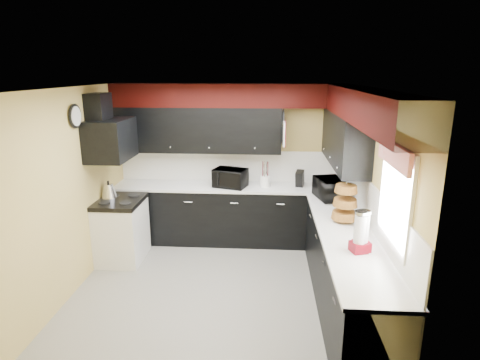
# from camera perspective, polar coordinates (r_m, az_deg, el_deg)

# --- Properties ---
(ground) EXTENTS (3.60, 3.60, 0.00)m
(ground) POSITION_cam_1_polar(r_m,az_deg,el_deg) (5.30, -3.04, -15.17)
(ground) COLOR gray
(ground) RESTS_ON ground
(wall_back) EXTENTS (3.60, 0.06, 2.50)m
(wall_back) POSITION_cam_1_polar(r_m,az_deg,el_deg) (6.52, -1.32, 2.57)
(wall_back) COLOR #E0C666
(wall_back) RESTS_ON ground
(wall_right) EXTENTS (0.06, 3.60, 2.50)m
(wall_right) POSITION_cam_1_polar(r_m,az_deg,el_deg) (4.91, 18.10, -2.51)
(wall_right) COLOR #E0C666
(wall_right) RESTS_ON ground
(wall_left) EXTENTS (0.06, 3.60, 2.50)m
(wall_left) POSITION_cam_1_polar(r_m,az_deg,el_deg) (5.32, -22.88, -1.63)
(wall_left) COLOR #E0C666
(wall_left) RESTS_ON ground
(ceiling) EXTENTS (3.60, 3.60, 0.06)m
(ceiling) POSITION_cam_1_polar(r_m,az_deg,el_deg) (4.58, -3.49, 12.91)
(ceiling) COLOR white
(ceiling) RESTS_ON wall_back
(cab_back) EXTENTS (3.60, 0.60, 0.90)m
(cab_back) POSITION_cam_1_polar(r_m,az_deg,el_deg) (6.46, -1.51, -4.96)
(cab_back) COLOR black
(cab_back) RESTS_ON ground
(cab_right) EXTENTS (0.60, 3.00, 0.90)m
(cab_right) POSITION_cam_1_polar(r_m,az_deg,el_deg) (4.88, 14.66, -12.56)
(cab_right) COLOR black
(cab_right) RESTS_ON ground
(counter_back) EXTENTS (3.62, 0.64, 0.04)m
(counter_back) POSITION_cam_1_polar(r_m,az_deg,el_deg) (6.32, -1.54, -0.96)
(counter_back) COLOR white
(counter_back) RESTS_ON cab_back
(counter_right) EXTENTS (0.64, 3.02, 0.04)m
(counter_right) POSITION_cam_1_polar(r_m,az_deg,el_deg) (4.68, 15.05, -7.45)
(counter_right) COLOR white
(counter_right) RESTS_ON cab_right
(splash_back) EXTENTS (3.60, 0.02, 0.50)m
(splash_back) POSITION_cam_1_polar(r_m,az_deg,el_deg) (6.53, -1.32, 2.03)
(splash_back) COLOR white
(splash_back) RESTS_ON counter_back
(splash_right) EXTENTS (0.02, 3.60, 0.50)m
(splash_right) POSITION_cam_1_polar(r_m,az_deg,el_deg) (4.93, 17.93, -3.17)
(splash_right) COLOR white
(splash_right) RESTS_ON counter_right
(upper_back) EXTENTS (2.60, 0.35, 0.70)m
(upper_back) POSITION_cam_1_polar(r_m,az_deg,el_deg) (6.32, -6.05, 7.14)
(upper_back) COLOR black
(upper_back) RESTS_ON wall_back
(upper_right) EXTENTS (0.35, 1.80, 0.70)m
(upper_right) POSITION_cam_1_polar(r_m,az_deg,el_deg) (5.61, 14.65, 5.69)
(upper_right) COLOR black
(upper_right) RESTS_ON wall_right
(soffit_back) EXTENTS (3.60, 0.36, 0.35)m
(soffit_back) POSITION_cam_1_polar(r_m,az_deg,el_deg) (6.19, -1.53, 11.94)
(soffit_back) COLOR black
(soffit_back) RESTS_ON wall_back
(soffit_right) EXTENTS (0.36, 3.24, 0.35)m
(soffit_right) POSITION_cam_1_polar(r_m,az_deg,el_deg) (4.49, 17.53, 9.96)
(soffit_right) COLOR black
(soffit_right) RESTS_ON wall_right
(stove) EXTENTS (0.60, 0.75, 0.86)m
(stove) POSITION_cam_1_polar(r_m,az_deg,el_deg) (6.11, -16.44, -7.04)
(stove) COLOR white
(stove) RESTS_ON ground
(cooktop) EXTENTS (0.62, 0.77, 0.06)m
(cooktop) POSITION_cam_1_polar(r_m,az_deg,el_deg) (5.96, -16.77, -2.94)
(cooktop) COLOR black
(cooktop) RESTS_ON stove
(hood) EXTENTS (0.50, 0.78, 0.55)m
(hood) POSITION_cam_1_polar(r_m,az_deg,el_deg) (5.77, -17.92, 5.51)
(hood) COLOR black
(hood) RESTS_ON wall_left
(hood_duct) EXTENTS (0.24, 0.40, 0.40)m
(hood_duct) POSITION_cam_1_polar(r_m,az_deg,el_deg) (5.77, -19.48, 9.59)
(hood_duct) COLOR black
(hood_duct) RESTS_ON wall_left
(window) EXTENTS (0.03, 0.86, 0.96)m
(window) POSITION_cam_1_polar(r_m,az_deg,el_deg) (4.00, 21.28, -2.34)
(window) COLOR white
(window) RESTS_ON wall_right
(valance) EXTENTS (0.04, 0.88, 0.20)m
(valance) POSITION_cam_1_polar(r_m,az_deg,el_deg) (3.88, 21.07, 3.30)
(valance) COLOR red
(valance) RESTS_ON wall_right
(pan_top) EXTENTS (0.03, 0.22, 0.40)m
(pan_top) POSITION_cam_1_polar(r_m,az_deg,el_deg) (6.13, 6.18, 8.77)
(pan_top) COLOR black
(pan_top) RESTS_ON upper_back
(pan_mid) EXTENTS (0.03, 0.28, 0.46)m
(pan_mid) POSITION_cam_1_polar(r_m,az_deg,el_deg) (6.03, 6.15, 6.27)
(pan_mid) COLOR black
(pan_mid) RESTS_ON upper_back
(pan_low) EXTENTS (0.03, 0.24, 0.42)m
(pan_low) POSITION_cam_1_polar(r_m,az_deg,el_deg) (6.29, 6.06, 6.38)
(pan_low) COLOR black
(pan_low) RESTS_ON upper_back
(cut_board) EXTENTS (0.03, 0.26, 0.35)m
(cut_board) POSITION_cam_1_polar(r_m,az_deg,el_deg) (5.91, 6.31, 6.57)
(cut_board) COLOR white
(cut_board) RESTS_ON upper_back
(baskets) EXTENTS (0.27, 0.27, 0.50)m
(baskets) POSITION_cam_1_polar(r_m,az_deg,el_deg) (4.92, 14.73, -3.08)
(baskets) COLOR brown
(baskets) RESTS_ON upper_right
(clock) EXTENTS (0.03, 0.30, 0.30)m
(clock) POSITION_cam_1_polar(r_m,az_deg,el_deg) (5.36, -22.41, 8.40)
(clock) COLOR black
(clock) RESTS_ON wall_left
(deco_plate) EXTENTS (0.03, 0.24, 0.24)m
(deco_plate) POSITION_cam_1_polar(r_m,az_deg,el_deg) (4.37, 19.89, 8.65)
(deco_plate) COLOR white
(deco_plate) RESTS_ON wall_right
(toaster_oven) EXTENTS (0.59, 0.54, 0.28)m
(toaster_oven) POSITION_cam_1_polar(r_m,az_deg,el_deg) (6.21, -1.42, 0.30)
(toaster_oven) COLOR black
(toaster_oven) RESTS_ON counter_back
(microwave) EXTENTS (0.47, 0.59, 0.29)m
(microwave) POSITION_cam_1_polar(r_m,az_deg,el_deg) (5.77, 12.72, -1.22)
(microwave) COLOR black
(microwave) RESTS_ON counter_right
(utensil_crock) EXTENTS (0.18, 0.18, 0.17)m
(utensil_crock) POSITION_cam_1_polar(r_m,az_deg,el_deg) (6.25, 3.59, -0.17)
(utensil_crock) COLOR white
(utensil_crock) RESTS_ON counter_back
(knife_block) EXTENTS (0.15, 0.18, 0.25)m
(knife_block) POSITION_cam_1_polar(r_m,az_deg,el_deg) (6.28, 8.50, 0.17)
(knife_block) COLOR black
(knife_block) RESTS_ON counter_back
(kettle) EXTENTS (0.24, 0.24, 0.20)m
(kettle) POSITION_cam_1_polar(r_m,az_deg,el_deg) (6.07, -18.16, -1.44)
(kettle) COLOR #B8B7BC
(kettle) RESTS_ON cooktop
(dispenser_a) EXTENTS (0.18, 0.18, 0.40)m
(dispenser_a) POSITION_cam_1_polar(r_m,az_deg,el_deg) (4.19, 17.05, -7.09)
(dispenser_a) COLOR maroon
(dispenser_a) RESTS_ON counter_right
(dispenser_b) EXTENTS (0.19, 0.19, 0.41)m
(dispenser_b) POSITION_cam_1_polar(r_m,az_deg,el_deg) (4.16, 16.66, -7.22)
(dispenser_b) COLOR maroon
(dispenser_b) RESTS_ON counter_right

